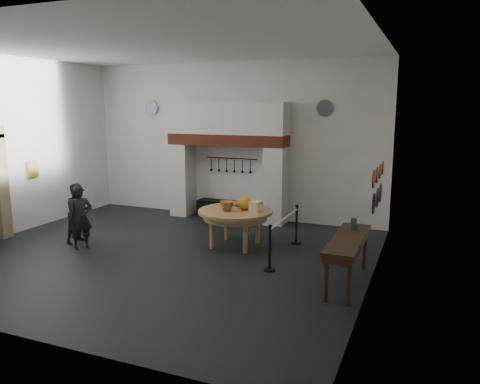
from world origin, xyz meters
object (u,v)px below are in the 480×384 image
at_px(work_table, 235,211).
at_px(iron_range, 229,210).
at_px(barrier_post_near, 270,249).
at_px(barrier_post_far, 297,225).
at_px(visitor_far, 79,213).
at_px(visitor_near, 81,217).
at_px(side_table, 348,239).

bearing_deg(work_table, iron_range, 116.87).
relative_size(iron_range, barrier_post_near, 2.11).
bearing_deg(barrier_post_far, barrier_post_near, -90.00).
bearing_deg(iron_range, visitor_far, -123.58).
bearing_deg(iron_range, work_table, -63.13).
bearing_deg(barrier_post_near, visitor_near, -176.91).
xyz_separation_m(work_table, visitor_far, (-3.64, -1.11, -0.12)).
xyz_separation_m(iron_range, barrier_post_far, (2.54, -1.75, 0.20)).
relative_size(side_table, barrier_post_near, 2.44).
distance_m(iron_range, barrier_post_far, 3.09).
bearing_deg(side_table, visitor_far, 177.33).
relative_size(work_table, side_table, 0.79).
height_order(side_table, barrier_post_near, same).
xyz_separation_m(side_table, barrier_post_near, (-1.56, 0.15, -0.42)).
height_order(visitor_far, side_table, visitor_far).
distance_m(barrier_post_near, barrier_post_far, 2.00).
xyz_separation_m(visitor_far, side_table, (6.48, -0.30, 0.15)).
relative_size(work_table, visitor_far, 1.21).
bearing_deg(work_table, visitor_far, -163.03).
height_order(iron_range, side_table, side_table).
bearing_deg(visitor_far, barrier_post_far, -55.39).
bearing_deg(visitor_near, barrier_post_far, -29.38).
height_order(visitor_far, barrier_post_near, visitor_far).
bearing_deg(side_table, visitor_near, -179.08).
height_order(iron_range, barrier_post_near, barrier_post_near).
xyz_separation_m(visitor_far, barrier_post_far, (4.92, 1.84, -0.27)).
distance_m(visitor_far, barrier_post_near, 4.93).
distance_m(iron_range, work_table, 2.84).
xyz_separation_m(work_table, barrier_post_far, (1.28, 0.73, -0.39)).
bearing_deg(barrier_post_far, work_table, -150.21).
relative_size(visitor_near, barrier_post_near, 1.63).
bearing_deg(barrier_post_near, work_table, 135.34).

